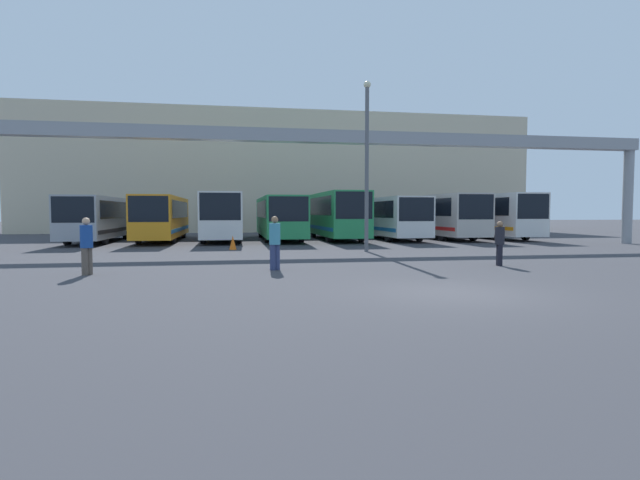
% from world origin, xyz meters
% --- Properties ---
extents(ground_plane, '(200.00, 200.00, 0.00)m').
position_xyz_m(ground_plane, '(0.00, 0.00, 0.00)').
color(ground_plane, '#38383D').
extents(building_backdrop, '(51.15, 12.00, 12.03)m').
position_xyz_m(building_backdrop, '(0.00, 43.15, 6.02)').
color(building_backdrop, beige).
rests_on(building_backdrop, ground).
extents(overhead_gantry, '(38.99, 0.80, 6.54)m').
position_xyz_m(overhead_gantry, '(0.00, 16.06, 5.66)').
color(overhead_gantry, gray).
rests_on(overhead_gantry, ground).
extents(bus_slot_0, '(2.46, 11.06, 2.96)m').
position_xyz_m(bus_slot_0, '(-14.06, 23.67, 1.71)').
color(bus_slot_0, '#999EA5').
rests_on(bus_slot_0, ground).
extents(bus_slot_1, '(2.43, 12.20, 3.02)m').
position_xyz_m(bus_slot_1, '(-10.04, 24.24, 1.74)').
color(bus_slot_1, orange).
rests_on(bus_slot_1, ground).
extents(bus_slot_2, '(2.61, 10.71, 3.22)m').
position_xyz_m(bus_slot_2, '(-6.03, 23.50, 1.86)').
color(bus_slot_2, silver).
rests_on(bus_slot_2, ground).
extents(bus_slot_3, '(2.63, 12.38, 3.03)m').
position_xyz_m(bus_slot_3, '(-2.01, 24.33, 1.75)').
color(bus_slot_3, '#268C4C').
rests_on(bus_slot_3, ground).
extents(bus_slot_4, '(2.55, 11.19, 3.35)m').
position_xyz_m(bus_slot_4, '(2.01, 23.74, 1.93)').
color(bus_slot_4, '#268C4C').
rests_on(bus_slot_4, ground).
extents(bus_slot_5, '(2.53, 10.39, 3.01)m').
position_xyz_m(bus_slot_5, '(6.03, 23.34, 1.74)').
color(bus_slot_5, silver).
rests_on(bus_slot_5, ground).
extents(bus_slot_6, '(2.62, 11.74, 3.23)m').
position_xyz_m(bus_slot_6, '(10.04, 24.01, 1.86)').
color(bus_slot_6, beige).
rests_on(bus_slot_6, ground).
extents(bus_slot_7, '(2.48, 11.36, 3.29)m').
position_xyz_m(bus_slot_7, '(14.06, 23.82, 1.89)').
color(bus_slot_7, silver).
rests_on(bus_slot_7, ground).
extents(pedestrian_near_right, '(0.38, 0.38, 1.82)m').
position_xyz_m(pedestrian_near_right, '(-9.92, 5.29, 0.97)').
color(pedestrian_near_right, brown).
rests_on(pedestrian_near_right, ground).
extents(pedestrian_mid_right, '(0.39, 0.39, 1.85)m').
position_xyz_m(pedestrian_mid_right, '(-3.92, 5.62, 0.98)').
color(pedestrian_mid_right, navy).
rests_on(pedestrian_mid_right, ground).
extents(pedestrian_near_center, '(0.35, 0.35, 1.66)m').
position_xyz_m(pedestrian_near_center, '(4.42, 5.51, 0.88)').
color(pedestrian_near_center, black).
rests_on(pedestrian_near_center, ground).
extents(traffic_cone, '(0.38, 0.38, 0.75)m').
position_xyz_m(traffic_cone, '(-5.33, 15.21, 0.37)').
color(traffic_cone, orange).
rests_on(traffic_cone, ground).
extents(lamp_post, '(0.36, 0.36, 8.51)m').
position_xyz_m(lamp_post, '(1.33, 12.85, 4.62)').
color(lamp_post, '#595B60').
rests_on(lamp_post, ground).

